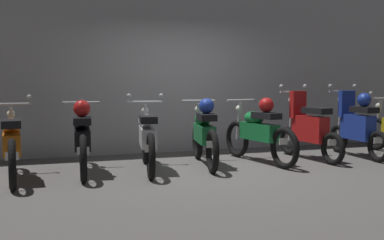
# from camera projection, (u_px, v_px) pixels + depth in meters

# --- Properties ---
(ground_plane) EXTENTS (80.00, 80.00, 0.00)m
(ground_plane) POSITION_uv_depth(u_px,v_px,m) (216.00, 171.00, 7.06)
(ground_plane) COLOR #565451
(back_wall) EXTENTS (16.00, 0.30, 3.24)m
(back_wall) POSITION_uv_depth(u_px,v_px,m) (174.00, 67.00, 8.99)
(back_wall) COLOR #ADADB2
(back_wall) RESTS_ON ground
(motorbike_slot_1) EXTENTS (0.59, 1.95, 1.15)m
(motorbike_slot_1) POSITION_uv_depth(u_px,v_px,m) (12.00, 144.00, 6.40)
(motorbike_slot_1) COLOR black
(motorbike_slot_1) RESTS_ON ground
(motorbike_slot_2) EXTENTS (0.56, 1.95, 1.08)m
(motorbike_slot_2) POSITION_uv_depth(u_px,v_px,m) (82.00, 138.00, 6.85)
(motorbike_slot_2) COLOR black
(motorbike_slot_2) RESTS_ON ground
(motorbike_slot_3) EXTENTS (0.59, 1.94, 1.15)m
(motorbike_slot_3) POSITION_uv_depth(u_px,v_px,m) (148.00, 138.00, 7.09)
(motorbike_slot_3) COLOR black
(motorbike_slot_3) RESTS_ON ground
(motorbike_slot_4) EXTENTS (0.58, 1.94, 1.08)m
(motorbike_slot_4) POSITION_uv_depth(u_px,v_px,m) (204.00, 133.00, 7.49)
(motorbike_slot_4) COLOR black
(motorbike_slot_4) RESTS_ON ground
(motorbike_slot_5) EXTENTS (0.58, 1.94, 1.08)m
(motorbike_slot_5) POSITION_uv_depth(u_px,v_px,m) (259.00, 131.00, 7.76)
(motorbike_slot_5) COLOR black
(motorbike_slot_5) RESTS_ON ground
(motorbike_slot_6) EXTENTS (0.59, 1.68, 1.29)m
(motorbike_slot_6) POSITION_uv_depth(u_px,v_px,m) (308.00, 129.00, 8.08)
(motorbike_slot_6) COLOR black
(motorbike_slot_6) RESTS_ON ground
(motorbike_slot_7) EXTENTS (0.59, 1.68, 1.29)m
(motorbike_slot_7) POSITION_uv_depth(u_px,v_px,m) (357.00, 125.00, 8.33)
(motorbike_slot_7) COLOR black
(motorbike_slot_7) RESTS_ON ground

